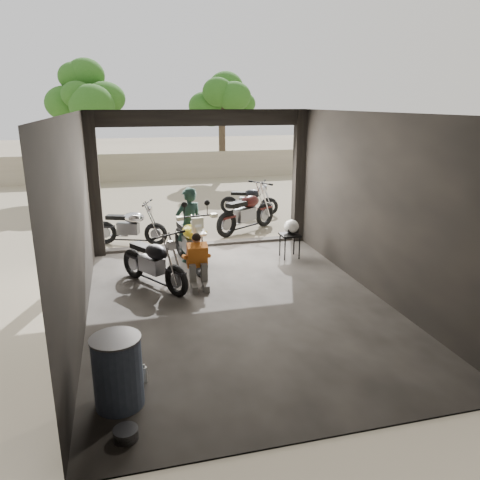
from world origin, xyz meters
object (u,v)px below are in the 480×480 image
sign_post (323,178)px  outside_bike_c (249,198)px  rider (189,225)px  stool (290,237)px  outside_bike_a (130,223)px  outside_bike_b (246,208)px  oil_drum (118,373)px  left_bike (153,258)px  helmet (291,227)px  main_bike (190,238)px  mechanic (198,263)px

sign_post → outside_bike_c: bearing=101.6°
rider → stool: bearing=155.2°
outside_bike_a → sign_post: 4.83m
outside_bike_b → sign_post: 2.22m
outside_bike_b → oil_drum: (-3.38, -6.90, -0.21)m
rider → sign_post: bearing=177.2°
outside_bike_c → oil_drum: outside_bike_c is taller
sign_post → outside_bike_b: bearing=136.3°
outside_bike_b → stool: (0.35, -2.39, -0.16)m
outside_bike_b → stool: size_ratio=3.40×
left_bike → helmet: (3.11, 1.00, 0.15)m
main_bike → mechanic: (-0.03, -1.24, -0.13)m
main_bike → outside_bike_a: 2.25m
main_bike → outside_bike_b: size_ratio=0.99×
oil_drum → helmet: bearing=50.4°
main_bike → sign_post: bearing=10.5°
left_bike → mechanic: (0.80, -0.26, -0.07)m
outside_bike_c → sign_post: 3.43m
outside_bike_a → mechanic: size_ratio=1.62×
left_bike → outside_bike_a: 2.92m
rider → oil_drum: bearing=55.5°
oil_drum → sign_post: 7.64m
oil_drum → mechanic: bearing=66.0°
sign_post → outside_bike_a: bearing=164.2°
outside_bike_b → outside_bike_c: outside_bike_b is taller
left_bike → stool: left_bike is taller
rider → stool: rider is taller
main_bike → stool: (2.22, -0.02, -0.15)m
outside_bike_a → sign_post: sign_post is taller
main_bike → helmet: main_bike is taller
outside_bike_a → outside_bike_b: size_ratio=0.84×
main_bike → left_bike: 1.29m
outside_bike_a → helmet: size_ratio=4.61×
outside_bike_c → oil_drum: bearing=178.4°
outside_bike_c → sign_post: size_ratio=0.66×
left_bike → outside_bike_a: bearing=64.6°
outside_bike_b → outside_bike_c: bearing=-49.7°
left_bike → mechanic: left_bike is taller
main_bike → outside_bike_a: bearing=113.8°
outside_bike_c → rider: 4.66m
outside_bike_a → helmet: outside_bike_a is taller
main_bike → stool: 2.23m
mechanic → helmet: mechanic is taller
outside_bike_b → rider: size_ratio=1.15×
left_bike → mechanic: size_ratio=1.70×
left_bike → sign_post: (4.31, 2.12, 1.01)m
rider → outside_bike_b: bearing=-148.3°
main_bike → left_bike: size_ratio=1.12×
outside_bike_a → rider: 2.06m
mechanic → oil_drum: size_ratio=1.15×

